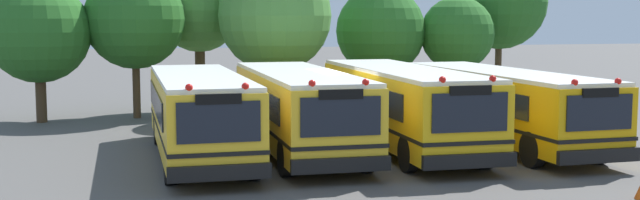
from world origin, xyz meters
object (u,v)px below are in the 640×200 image
school_bus_3 (501,104)px  tree_6 (498,3)px  tree_1 (138,17)px  tree_5 (457,32)px  school_bus_1 (298,107)px  tree_2 (194,12)px  tree_0 (36,33)px  school_bus_0 (199,112)px  tree_4 (379,29)px  school_bus_2 (402,104)px  tree_3 (274,13)px

school_bus_3 → tree_6: bearing=-117.9°
tree_1 → tree_5: 13.65m
school_bus_1 → tree_2: bearing=-78.4°
school_bus_3 → tree_1: 15.04m
tree_1 → tree_0: bearing=-173.0°
tree_5 → tree_6: (2.96, 1.85, 1.29)m
school_bus_0 → tree_4: tree_4 is taller
school_bus_3 → tree_4: (-0.72, 9.83, 2.23)m
tree_2 → tree_0: bearing=-162.0°
tree_0 → tree_5: (17.47, -0.39, -0.05)m
tree_2 → tree_4: bearing=-11.4°
school_bus_2 → tree_4: size_ratio=1.91×
school_bus_0 → tree_1: bearing=-81.5°
tree_2 → tree_5: bearing=-12.2°
tree_5 → school_bus_1: bearing=-136.9°
school_bus_1 → tree_2: size_ratio=1.64×
tree_0 → tree_1: bearing=7.0°
school_bus_0 → school_bus_1: 3.06m
school_bus_0 → tree_5: bearing=-143.2°
school_bus_1 → tree_4: (5.88, 9.44, 2.19)m
school_bus_0 → tree_0: 10.95m
school_bus_0 → school_bus_1: school_bus_1 is taller
tree_2 → tree_4: (7.89, -1.60, -0.76)m
school_bus_1 → school_bus_2: bearing=178.6°
tree_0 → tree_6: size_ratio=0.79×
tree_4 → school_bus_3: bearing=-85.8°
school_bus_0 → school_bus_3: school_bus_0 is taller
tree_5 → tree_6: 3.73m
school_bus_1 → tree_4: bearing=-120.6°
school_bus_2 → school_bus_3: 3.32m
tree_1 → tree_6: (16.57, 0.99, 0.63)m
tree_2 → tree_1: bearing=-147.0°
school_bus_3 → tree_5: (2.60, 9.01, 2.12)m
school_bus_3 → tree_0: (-14.87, 9.40, 2.17)m
tree_3 → tree_5: 8.30m
school_bus_3 → school_bus_2: bearing=-5.0°
tree_0 → tree_2: bearing=18.0°
tree_2 → tree_5: 11.49m
tree_1 → tree_4: size_ratio=1.10×
tree_1 → tree_2: tree_2 is taller
school_bus_1 → tree_5: (9.20, 8.62, 2.08)m
school_bus_0 → school_bus_1: (3.04, 0.37, 0.01)m
school_bus_3 → tree_4: size_ratio=1.90×
school_bus_1 → tree_6: size_ratio=1.45×
school_bus_0 → tree_4: size_ratio=1.77×
school_bus_1 → tree_6: 16.40m
school_bus_1 → school_bus_3: 6.61m
tree_2 → tree_3: 4.11m
school_bus_1 → tree_5: bearing=-135.6°
school_bus_1 → tree_3: (0.94, 8.18, 2.87)m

